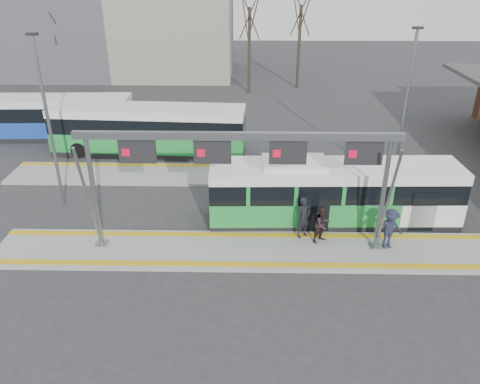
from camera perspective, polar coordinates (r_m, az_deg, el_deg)
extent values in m
plane|color=#2D2D30|center=(20.44, 1.13, -7.32)|extent=(120.00, 120.00, 0.00)
cube|color=gray|center=(20.40, 1.13, -7.14)|extent=(22.00, 3.00, 0.15)
cube|color=gray|center=(27.71, -7.15, 2.17)|extent=(20.00, 3.00, 0.15)
cube|color=gold|center=(21.32, 1.14, -5.24)|extent=(22.00, 0.35, 0.02)
cube|color=gold|center=(19.40, 1.13, -8.81)|extent=(22.00, 0.35, 0.02)
cube|color=gold|center=(28.72, -6.86, 3.27)|extent=(20.00, 0.35, 0.02)
cylinder|color=slate|center=(20.39, -17.39, -0.05)|extent=(0.20, 0.20, 5.05)
cube|color=slate|center=(21.57, -16.50, -6.00)|extent=(0.50, 0.50, 0.06)
cylinder|color=slate|center=(19.80, -17.96, -0.95)|extent=(0.12, 1.46, 4.90)
cylinder|color=slate|center=(20.14, 17.04, -0.34)|extent=(0.20, 0.20, 5.05)
cube|color=slate|center=(21.34, 16.17, -6.34)|extent=(0.50, 0.50, 0.06)
cylinder|color=slate|center=(19.55, 17.55, -1.26)|extent=(0.12, 1.46, 4.90)
cube|color=slate|center=(18.37, -0.30, 6.86)|extent=(13.00, 0.25, 0.30)
cube|color=black|center=(19.13, -12.40, 4.80)|extent=(1.50, 0.12, 0.95)
cube|color=red|center=(19.18, -13.76, 4.70)|extent=(0.32, 0.02, 0.32)
cube|color=black|center=(18.67, -3.37, 4.84)|extent=(1.50, 0.12, 0.95)
cube|color=red|center=(18.64, -4.77, 4.76)|extent=(0.32, 0.02, 0.32)
cube|color=black|center=(18.68, 5.87, 4.76)|extent=(1.50, 0.12, 0.95)
cube|color=red|center=(18.58, 4.50, 4.70)|extent=(0.32, 0.02, 0.32)
cube|color=black|center=(19.17, 14.87, 4.56)|extent=(1.50, 0.12, 0.95)
cube|color=red|center=(19.00, 13.60, 4.52)|extent=(0.32, 0.02, 0.32)
cube|color=black|center=(23.11, 11.06, -3.07)|extent=(11.69, 2.78, 0.34)
cube|color=#1E8B37|center=(22.77, 11.22, -1.47)|extent=(11.69, 2.78, 1.11)
cube|color=black|center=(22.31, 11.45, 0.89)|extent=(11.69, 2.71, 0.97)
cube|color=white|center=(22.01, 11.62, 2.60)|extent=(11.69, 2.78, 0.48)
cube|color=orange|center=(23.94, 25.33, 2.23)|extent=(0.10, 1.73, 0.27)
cube|color=white|center=(21.54, 6.65, 3.57)|extent=(2.95, 1.81, 0.29)
cylinder|color=black|center=(21.56, 0.97, -3.86)|extent=(0.98, 0.32, 0.97)
cylinder|color=black|center=(23.46, 0.85, -1.19)|extent=(0.98, 0.32, 0.97)
cylinder|color=black|center=(23.01, 20.18, -3.55)|extent=(0.98, 0.32, 0.97)
cylinder|color=black|center=(24.80, 18.60, -1.06)|extent=(0.98, 0.32, 0.97)
cube|color=black|center=(31.35, -10.85, 5.04)|extent=(12.47, 3.35, 0.36)
cube|color=#1E8B37|center=(31.08, -10.97, 6.36)|extent=(12.47, 3.35, 1.18)
cube|color=black|center=(30.73, -11.14, 8.30)|extent=(12.46, 3.27, 1.03)
cube|color=white|center=(30.51, -11.27, 9.67)|extent=(12.47, 3.35, 0.51)
cylinder|color=black|center=(31.63, -19.02, 4.88)|extent=(1.04, 0.37, 1.03)
cylinder|color=black|center=(33.63, -17.57, 6.35)|extent=(1.04, 0.37, 1.03)
cylinder|color=black|center=(29.41, -4.46, 4.70)|extent=(1.04, 0.37, 1.03)
cylinder|color=black|center=(31.56, -3.83, 6.26)|extent=(1.04, 0.37, 1.03)
cube|color=black|center=(36.11, -21.80, 6.45)|extent=(11.30, 2.87, 0.34)
cube|color=#1C40A8|center=(35.89, -21.99, 7.54)|extent=(11.30, 2.87, 1.12)
cube|color=black|center=(35.60, -22.27, 9.13)|extent=(11.29, 2.80, 0.98)
cube|color=white|center=(35.41, -22.48, 10.26)|extent=(11.30, 2.87, 0.49)
cylinder|color=black|center=(38.52, -26.85, 7.15)|extent=(0.98, 0.33, 0.98)
cylinder|color=black|center=(33.96, -17.13, 6.55)|extent=(0.98, 0.33, 0.98)
cylinder|color=black|center=(35.95, -16.26, 7.75)|extent=(0.98, 0.33, 0.98)
imported|color=black|center=(20.94, 7.76, -3.09)|extent=(0.85, 0.79, 1.95)
imported|color=black|center=(20.79, 10.02, -3.93)|extent=(1.03, 0.99, 1.68)
imported|color=#1F2037|center=(20.99, 17.77, -4.29)|extent=(1.32, 0.94, 1.85)
cylinder|color=#382B21|center=(45.01, 1.14, 16.77)|extent=(0.28, 0.28, 7.66)
cylinder|color=#382B21|center=(47.29, 7.21, 17.06)|extent=(0.28, 0.28, 7.69)
cylinder|color=#382B21|center=(51.64, -20.88, 15.66)|extent=(0.28, 0.28, 6.37)
cylinder|color=slate|center=(24.31, -22.23, 7.40)|extent=(0.16, 0.16, 8.46)
cube|color=black|center=(23.43, -24.05, 17.19)|extent=(0.50, 0.25, 0.12)
cylinder|color=slate|center=(26.24, 19.39, 9.14)|extent=(0.16, 0.16, 8.43)
cube|color=black|center=(25.42, 20.87, 18.20)|extent=(0.50, 0.25, 0.12)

